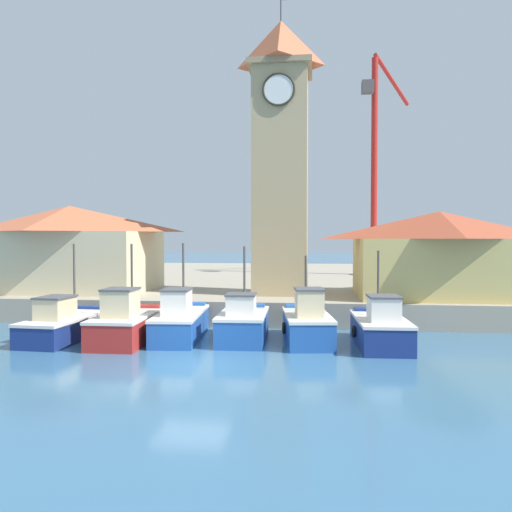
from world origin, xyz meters
The scene contains 12 objects.
ground_plane centered at (0.00, 0.00, 0.00)m, with size 300.00×300.00×0.00m, color #386689.
quay_wharf centered at (0.00, 27.31, 0.64)m, with size 120.00×40.00×1.27m, color #9E937F.
fishing_boat_far_left centered at (-6.56, 3.66, 0.67)m, with size 2.26×5.26×4.19m.
fishing_boat_left_outer centered at (-3.67, 3.37, 0.79)m, with size 2.24×4.70×4.19m.
fishing_boat_left_inner centered at (-1.61, 4.39, 0.77)m, with size 2.23×5.28×4.22m.
fishing_boat_mid_left centered at (1.20, 4.24, 0.76)m, with size 2.18×4.24×4.08m.
fishing_boat_center centered at (3.96, 4.30, 0.80)m, with size 2.41×4.71×3.67m.
fishing_boat_mid_right centered at (6.95, 3.85, 0.75)m, with size 2.21×4.65×3.91m.
clock_tower centered at (2.33, 11.34, 9.37)m, with size 3.51×3.51×16.97m.
warehouse_left centered at (-10.66, 12.03, 3.91)m, with size 10.24×7.12×5.16m.
warehouse_right centered at (11.03, 11.29, 3.65)m, with size 9.18×7.13×4.64m.
port_crane_near centered at (9.47, 27.79, 8.69)m, with size 5.14×7.22×19.30m.
Camera 1 is at (4.27, -16.95, 4.38)m, focal length 35.00 mm.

